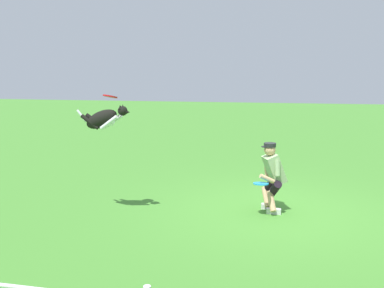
{
  "coord_description": "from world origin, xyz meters",
  "views": [
    {
      "loc": [
        -0.04,
        7.58,
        2.53
      ],
      "look_at": [
        1.51,
        0.34,
        1.29
      ],
      "focal_mm": 39.09,
      "sensor_mm": 36.0,
      "label": 1
    }
  ],
  "objects_px": {
    "person": "(272,175)",
    "dog": "(104,119)",
    "frisbee_held": "(261,184)",
    "frisbee_flying": "(110,96)"
  },
  "relations": [
    {
      "from": "person",
      "to": "dog",
      "type": "relative_size",
      "value": 1.26
    },
    {
      "from": "person",
      "to": "dog",
      "type": "xyz_separation_m",
      "value": [
        2.92,
        0.81,
        1.06
      ]
    },
    {
      "from": "person",
      "to": "dog",
      "type": "distance_m",
      "value": 3.21
    },
    {
      "from": "person",
      "to": "frisbee_flying",
      "type": "xyz_separation_m",
      "value": [
        2.79,
        0.81,
        1.45
      ]
    },
    {
      "from": "frisbee_held",
      "to": "dog",
      "type": "bearing_deg",
      "value": 9.7
    },
    {
      "from": "person",
      "to": "frisbee_flying",
      "type": "height_order",
      "value": "frisbee_flying"
    },
    {
      "from": "frisbee_flying",
      "to": "frisbee_held",
      "type": "xyz_separation_m",
      "value": [
        -2.6,
        -0.48,
        -1.54
      ]
    },
    {
      "from": "person",
      "to": "frisbee_held",
      "type": "bearing_deg",
      "value": 38.35
    },
    {
      "from": "person",
      "to": "dog",
      "type": "bearing_deg",
      "value": -7.28
    },
    {
      "from": "dog",
      "to": "frisbee_held",
      "type": "distance_m",
      "value": 3.0
    }
  ]
}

